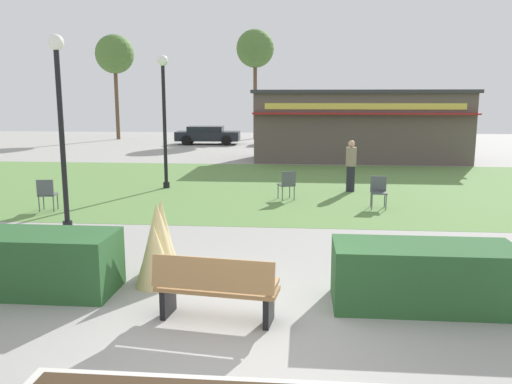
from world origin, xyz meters
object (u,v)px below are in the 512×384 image
Objects in this scene: food_kiosk at (359,125)px; tree_right_bg at (255,49)px; lamppost_far at (164,106)px; cafe_chair_west at (47,192)px; cafe_chair_east at (287,183)px; parked_car_center_slot at (288,135)px; lamppost_mid at (60,110)px; parked_car_east_slot at (376,136)px; park_bench at (216,288)px; tree_left_bg at (115,55)px; person_strolling at (351,166)px; parked_car_west_slot at (207,135)px; cafe_chair_center at (379,189)px; trash_bin at (444,276)px.

food_kiosk is 1.28× the size of tree_right_bg.
cafe_chair_west is (-2.25, -4.01, -2.26)m from lamppost_far.
parked_car_center_slot reaches higher than cafe_chair_east.
lamppost_mid reaches higher than parked_car_east_slot.
park_bench is at bearing -90.44° from parked_car_center_slot.
tree_left_bg reaches higher than park_bench.
lamppost_mid is 23.57m from parked_car_center_slot.
parked_car_east_slot is at bearing 76.57° from food_kiosk.
lamppost_far is (0.84, 5.86, 0.00)m from lamppost_mid.
tree_right_bg reaches higher than person_strolling.
tree_right_bg reaches higher than tree_left_bg.
food_kiosk reaches higher than cafe_chair_east.
parked_car_west_slot is 5.41m from parked_car_center_slot.
park_bench is 1.97× the size of cafe_chair_west.
tree_left_bg reaches higher than lamppost_mid.
lamppost_far is 5.11m from cafe_chair_east.
cafe_chair_center is (2.58, -0.92, 0.00)m from cafe_chair_east.
tree_right_bg is (-8.35, 5.28, 5.94)m from parked_car_east_slot.
parked_car_center_slot is at bearing 78.84° from lamppost_mid.
parked_car_center_slot is at bearing 77.81° from lamppost_far.
parked_car_center_slot is (-3.08, 19.90, 0.12)m from cafe_chair_center.
cafe_chair_east is (4.21, -1.82, -2.26)m from lamppost_far.
lamppost_far is 5.26× the size of trash_bin.
parked_car_east_slot is (11.07, -0.00, 0.00)m from parked_car_west_slot.
parked_car_center_slot is at bearing 0.01° from parked_car_west_slot.
parked_car_west_slot is (-9.10, 8.28, -1.08)m from food_kiosk.
cafe_chair_east is at bearing -59.49° from tree_left_bg.
person_strolling is at bearing -77.00° from tree_right_bg.
lamppost_far is 5.12m from cafe_chair_west.
lamppost_mid is 5.00× the size of cafe_chair_east.
person_strolling is 17.60m from parked_car_east_slot.
lamppost_far is 0.55× the size of tree_right_bg.
person_strolling is (6.24, -0.16, -1.92)m from lamppost_far.
park_bench is 1.04× the size of person_strolling.
lamppost_mid reaches higher than trash_bin.
cafe_chair_center is (3.30, 7.92, 0.05)m from park_bench.
lamppost_far reaches higher than food_kiosk.
cafe_chair_west is 27.33m from tree_right_bg.
parked_car_center_slot is at bearing 114.03° from food_kiosk.
cafe_chair_center is at bearing -66.90° from parked_car_west_slot.
parked_car_west_slot reaches higher than trash_bin.
food_kiosk is 6.12× the size of person_strolling.
tree_left_bg reaches higher than cafe_chair_center.
tree_right_bg is (-5.76, 32.15, 6.16)m from trash_bin.
parked_car_center_slot is (4.54, 23.03, -2.14)m from lamppost_mid.
food_kiosk is at bearing 53.20° from cafe_chair_west.
food_kiosk is 11.62× the size of cafe_chair_east.
cafe_chair_center is at bearing -55.94° from tree_left_bg.
park_bench is 0.41× the size of parked_car_east_slot.
cafe_chair_east is 0.11× the size of tree_right_bg.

